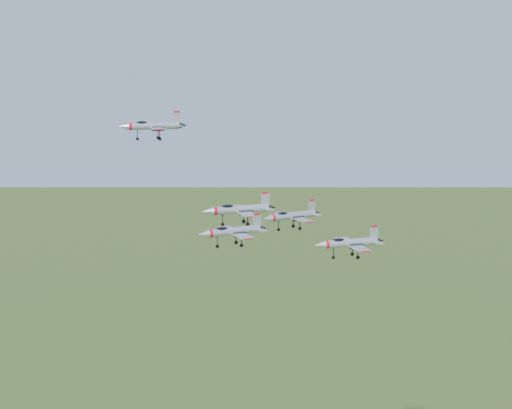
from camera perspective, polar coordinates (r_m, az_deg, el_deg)
jet_lead at (r=125.56m, az=-8.32°, el=6.25°), size 11.83×10.01×3.20m
jet_left_high at (r=123.47m, az=-1.40°, el=-0.39°), size 13.34×11.23×3.59m
jet_right_high at (r=107.18m, az=-1.91°, el=-2.14°), size 11.31×9.37×3.02m
jet_left_low at (r=137.30m, az=2.83°, el=-0.90°), size 13.09×10.74×3.51m
jet_right_low at (r=124.96m, az=7.43°, el=-3.05°), size 13.01×10.99×3.51m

